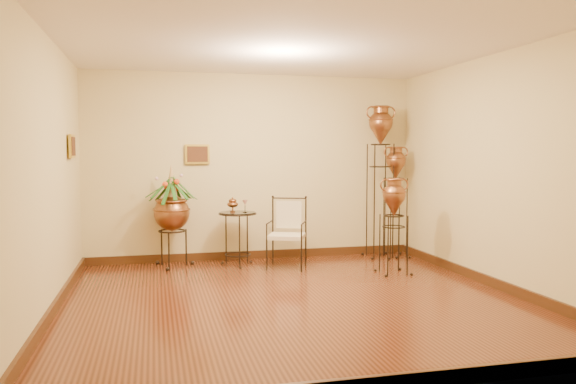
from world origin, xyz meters
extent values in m
plane|color=#642E17|center=(0.00, 0.00, 0.00)|extent=(5.00, 5.00, 0.00)
cube|color=#44240F|center=(0.00, 2.48, 0.06)|extent=(5.00, 0.04, 0.12)
cube|color=#44240F|center=(0.00, -2.48, 0.06)|extent=(5.00, 0.04, 0.12)
cube|color=#44240F|center=(-2.48, 0.00, 0.06)|extent=(0.04, 5.00, 0.12)
cube|color=#44240F|center=(2.48, 0.00, 0.06)|extent=(0.04, 5.00, 0.12)
cube|color=gold|center=(-0.85, 2.46, 1.60)|extent=(0.36, 0.03, 0.29)
cube|color=gold|center=(-2.46, 1.45, 1.70)|extent=(0.03, 0.36, 0.29)
cube|color=beige|center=(0.32, 1.65, 0.45)|extent=(0.62, 0.60, 0.06)
cube|color=beige|center=(0.32, 1.65, 0.74)|extent=(0.35, 0.17, 0.39)
cylinder|color=black|center=(-0.32, 2.01, 0.76)|extent=(0.53, 0.53, 0.02)
camera|label=1|loc=(-1.48, -5.92, 1.62)|focal=35.00mm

